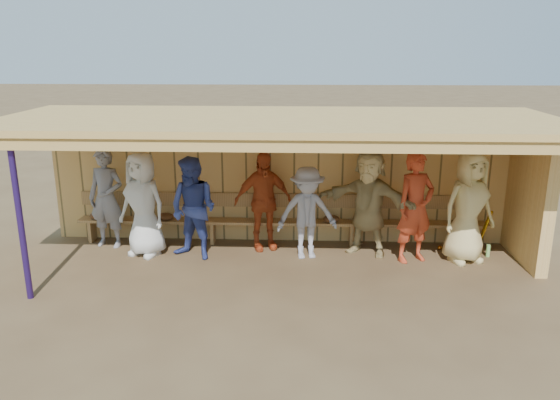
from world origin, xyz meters
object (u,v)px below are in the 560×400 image
at_px(player_h, 468,207).
at_px(player_d, 263,201).
at_px(player_g, 415,207).
at_px(player_c, 193,209).
at_px(bench, 282,216).
at_px(player_b, 143,204).
at_px(player_f, 368,202).
at_px(player_e, 307,213).
at_px(player_a, 106,198).

bearing_deg(player_h, player_d, 152.01).
xyz_separation_m(player_d, player_g, (2.61, -0.47, 0.06)).
distance_m(player_c, bench, 1.73).
bearing_deg(bench, player_b, -163.71).
distance_m(player_h, bench, 3.29).
bearing_deg(player_f, player_e, -142.37).
bearing_deg(player_f, player_c, -148.69).
relative_size(player_b, player_e, 1.14).
distance_m(player_e, player_g, 1.83).
bearing_deg(bench, player_h, -13.37).
distance_m(player_b, player_e, 2.85).
xyz_separation_m(player_b, player_g, (4.67, -0.08, 0.03)).
distance_m(player_b, player_f, 3.93).
distance_m(player_c, player_f, 3.04).
bearing_deg(player_g, bench, 136.70).
bearing_deg(bench, player_c, -151.07).
bearing_deg(bench, player_f, -16.97).
bearing_deg(player_e, player_d, 141.22).
bearing_deg(player_a, bench, 15.55).
distance_m(player_f, player_g, 0.81).
bearing_deg(player_h, player_c, 160.11).
height_order(player_c, player_d, player_d).
height_order(player_d, player_e, player_d).
distance_m(player_b, player_g, 4.67).
xyz_separation_m(player_d, bench, (0.33, 0.31, -0.37)).
relative_size(player_c, player_g, 0.94).
xyz_separation_m(player_b, player_c, (0.91, -0.12, -0.03)).
xyz_separation_m(player_b, player_f, (3.92, 0.23, 0.02)).
distance_m(player_b, player_h, 5.56).
distance_m(player_b, bench, 2.52).
relative_size(player_b, player_d, 1.03).
relative_size(player_e, player_f, 0.86).
distance_m(player_a, bench, 3.21).
bearing_deg(player_g, player_e, 153.50).
distance_m(player_a, player_d, 2.85).
bearing_deg(player_c, player_b, -163.63).
relative_size(player_c, player_d, 1.00).
bearing_deg(player_c, player_a, -172.92).
relative_size(player_d, bench, 0.24).
height_order(player_b, player_e, player_b).
height_order(player_d, player_h, player_h).
relative_size(player_g, bench, 0.25).
height_order(player_c, player_e, player_c).
relative_size(player_b, player_g, 0.97).
relative_size(player_f, player_h, 0.98).
distance_m(player_a, player_g, 5.48).
xyz_separation_m(player_f, player_g, (0.75, -0.31, 0.01)).
bearing_deg(player_e, player_c, 171.68).
relative_size(player_d, player_f, 0.95).
distance_m(player_a, player_c, 1.77).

